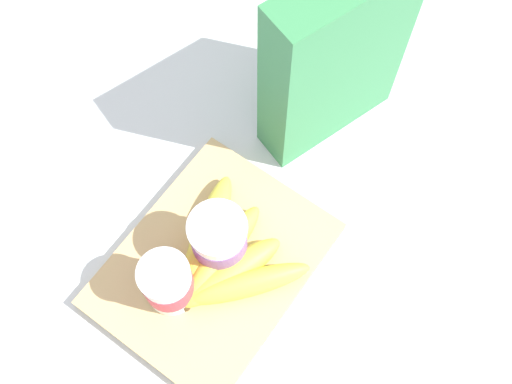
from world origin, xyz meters
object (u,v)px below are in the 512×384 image
Objects in this scene: cutting_board at (213,264)px; yogurt_cup_front at (168,283)px; banana_bunch at (226,261)px; cereal_box at (335,61)px; yogurt_cup_back at (217,238)px.

yogurt_cup_front is (-0.06, 0.02, 0.06)m from cutting_board.
cutting_board is at bearing 115.19° from banana_bunch.
cutting_board is 1.04× the size of cereal_box.
cereal_box is (0.29, 0.01, 0.14)m from cutting_board.
yogurt_cup_front is 0.46× the size of banana_bunch.
cutting_board is 3.17× the size of yogurt_cup_back.
banana_bunch is (0.07, -0.04, -0.03)m from yogurt_cup_front.
cutting_board is 0.09m from yogurt_cup_front.
banana_bunch is (-0.28, -0.02, -0.11)m from cereal_box.
yogurt_cup_back is (0.08, -0.02, 0.00)m from yogurt_cup_front.
cereal_box is at bearing 0.67° from yogurt_cup_back.
yogurt_cup_front is at bearing 163.75° from cutting_board.
cutting_board is 1.53× the size of banana_bunch.
yogurt_cup_back is 0.04m from banana_bunch.
yogurt_cup_front is at bearing 169.69° from yogurt_cup_back.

